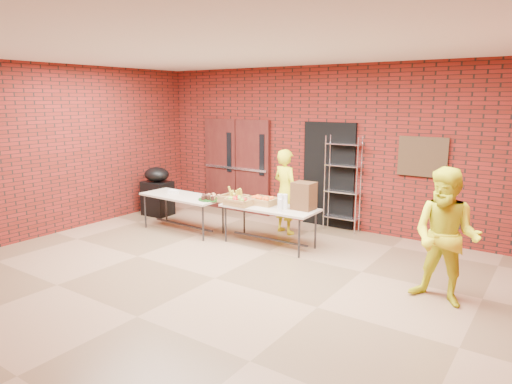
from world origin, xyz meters
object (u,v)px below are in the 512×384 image
at_px(coffee_dispenser, 304,196).
at_px(volunteer_woman, 286,192).
at_px(covered_grill, 157,191).
at_px(volunteer_man, 446,237).
at_px(table_left, 183,198).
at_px(wire_rack, 342,184).
at_px(table_right, 270,210).

bearing_deg(coffee_dispenser, volunteer_woman, 138.85).
relative_size(covered_grill, volunteer_man, 0.62).
height_order(table_left, coffee_dispenser, coffee_dispenser).
bearing_deg(wire_rack, coffee_dispenser, -94.43).
bearing_deg(volunteer_man, table_left, -178.89).
xyz_separation_m(table_left, volunteer_man, (4.95, -0.51, 0.22)).
bearing_deg(table_left, coffee_dispenser, 10.27).
distance_m(wire_rack, volunteer_woman, 1.13).
bearing_deg(covered_grill, wire_rack, 14.27).
distance_m(coffee_dispenser, volunteer_woman, 1.01).
xyz_separation_m(table_left, coffee_dispenser, (2.47, 0.36, 0.29)).
bearing_deg(volunteer_man, coffee_dispenser, 167.77).
distance_m(covered_grill, volunteer_man, 6.39).
bearing_deg(volunteer_woman, table_right, 119.75).
relative_size(table_right, coffee_dispenser, 3.68).
distance_m(covered_grill, volunteer_woman, 3.09).
distance_m(wire_rack, table_right, 1.74).
bearing_deg(table_left, covered_grill, 158.18).
height_order(volunteer_woman, volunteer_man, volunteer_man).
distance_m(wire_rack, coffee_dispenser, 1.43).
xyz_separation_m(covered_grill, volunteer_man, (6.29, -1.10, 0.33)).
relative_size(table_left, coffee_dispenser, 3.74).
xyz_separation_m(coffee_dispenser, volunteer_man, (2.48, -0.86, -0.07)).
height_order(table_right, volunteer_man, volunteer_man).
relative_size(wire_rack, volunteer_woman, 1.14).
relative_size(table_right, volunteer_woman, 1.06).
height_order(coffee_dispenser, volunteer_man, volunteer_man).
distance_m(table_left, volunteer_man, 4.99).
height_order(wire_rack, table_right, wire_rack).
bearing_deg(volunteer_man, volunteer_woman, 161.74).
bearing_deg(covered_grill, table_left, -26.71).
xyz_separation_m(wire_rack, table_left, (-2.54, -1.78, -0.28)).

